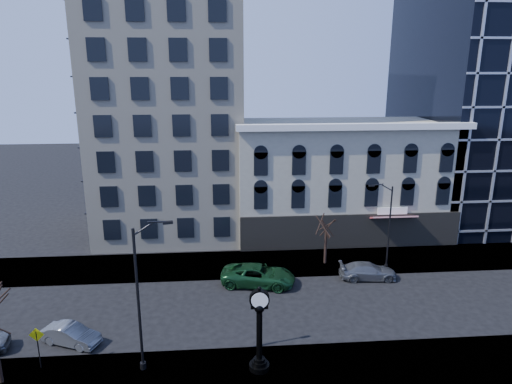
{
  "coord_description": "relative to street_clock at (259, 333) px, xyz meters",
  "views": [
    {
      "loc": [
        -0.74,
        -30.64,
        17.54
      ],
      "look_at": [
        2.0,
        4.0,
        8.0
      ],
      "focal_mm": 32.0,
      "sensor_mm": 36.0,
      "label": 1
    }
  ],
  "objects": [
    {
      "name": "ground",
      "position": [
        -1.31,
        7.23,
        -2.56
      ],
      "size": [
        160.0,
        160.0,
        0.0
      ],
      "primitive_type": "plane",
      "color": "black",
      "rests_on": "ground"
    },
    {
      "name": "street_lamp_far",
      "position": [
        11.99,
        13.19,
        3.6
      ],
      "size": [
        2.07,
        0.39,
        8.0
      ],
      "rotation": [
        0.0,
        0.0,
        3.21
      ],
      "color": "black",
      "rests_on": "sidewalk_far"
    },
    {
      "name": "glass_office",
      "position": [
        30.69,
        28.14,
        11.44
      ],
      "size": [
        20.0,
        20.15,
        28.0
      ],
      "color": "black",
      "rests_on": "ground"
    },
    {
      "name": "cream_tower",
      "position": [
        -7.42,
        26.12,
        16.76
      ],
      "size": [
        15.9,
        15.4,
        42.5
      ],
      "color": "beige",
      "rests_on": "ground"
    },
    {
      "name": "victorian_row",
      "position": [
        10.7,
        23.13,
        3.44
      ],
      "size": [
        22.6,
        11.19,
        12.5
      ],
      "color": "#ADA68E",
      "rests_on": "ground"
    },
    {
      "name": "bare_tree_far",
      "position": [
        7.35,
        14.78,
        1.43
      ],
      "size": [
        2.99,
        2.99,
        5.13
      ],
      "color": "black",
      "rests_on": "sidewalk_far"
    },
    {
      "name": "warning_sign",
      "position": [
        -13.06,
        1.12,
        -0.59
      ],
      "size": [
        0.87,
        0.07,
        2.68
      ],
      "rotation": [
        0.0,
        0.0,
        -0.03
      ],
      "color": "black",
      "rests_on": "sidewalk_near"
    },
    {
      "name": "street_clock",
      "position": [
        0.0,
        0.0,
        0.0
      ],
      "size": [
        1.22,
        1.22,
        5.4
      ],
      "rotation": [
        0.0,
        0.0,
        -0.05
      ],
      "color": "black",
      "rests_on": "sidewalk_near"
    },
    {
      "name": "sidewalk_near",
      "position": [
        -1.31,
        -0.77,
        -2.5
      ],
      "size": [
        160.0,
        6.0,
        0.12
      ],
      "primitive_type": "cube",
      "color": "gray",
      "rests_on": "ground"
    },
    {
      "name": "sidewalk_far",
      "position": [
        -1.31,
        15.23,
        -2.5
      ],
      "size": [
        160.0,
        6.0,
        0.12
      ],
      "primitive_type": "cube",
      "color": "gray",
      "rests_on": "ground"
    },
    {
      "name": "car_near_b",
      "position": [
        -12.05,
        3.7,
        -1.91
      ],
      "size": [
        4.17,
        2.76,
        1.3
      ],
      "primitive_type": "imported",
      "rotation": [
        0.0,
        0.0,
        1.18
      ],
      "color": "#595B60",
      "rests_on": "ground"
    },
    {
      "name": "street_lamp_near",
      "position": [
        -6.25,
        0.71,
        4.66
      ],
      "size": [
        2.41,
        0.78,
        9.41
      ],
      "rotation": [
        0.0,
        0.0,
        0.22
      ],
      "color": "black",
      "rests_on": "sidewalk_near"
    },
    {
      "name": "car_far_a",
      "position": [
        0.87,
        11.11,
        -1.71
      ],
      "size": [
        6.57,
        4.03,
        1.7
      ],
      "primitive_type": "imported",
      "rotation": [
        0.0,
        0.0,
        1.36
      ],
      "color": "#143F1E",
      "rests_on": "ground"
    },
    {
      "name": "car_far_b",
      "position": [
        10.33,
        11.51,
        -1.86
      ],
      "size": [
        4.98,
        2.31,
        1.41
      ],
      "primitive_type": "imported",
      "rotation": [
        0.0,
        0.0,
        1.5
      ],
      "color": "#595B60",
      "rests_on": "ground"
    }
  ]
}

